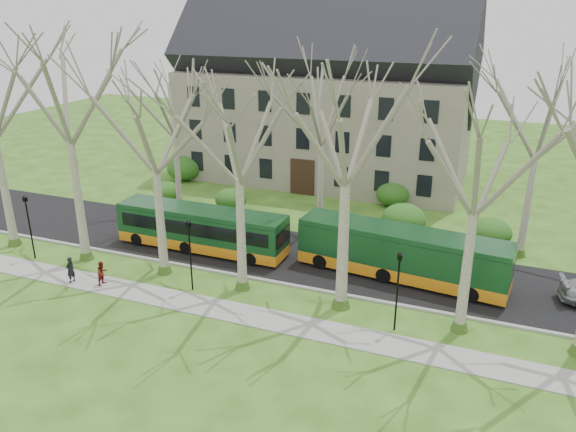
# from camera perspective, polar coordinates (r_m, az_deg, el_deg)

# --- Properties ---
(ground) EXTENTS (120.00, 120.00, 0.00)m
(ground) POSITION_cam_1_polar(r_m,az_deg,el_deg) (32.39, 0.53, -8.52)
(ground) COLOR #315B1A
(ground) RESTS_ON ground
(sidewalk) EXTENTS (70.00, 2.00, 0.06)m
(sidewalk) POSITION_cam_1_polar(r_m,az_deg,el_deg) (30.37, -1.18, -10.63)
(sidewalk) COLOR gray
(sidewalk) RESTS_ON ground
(road) EXTENTS (80.00, 8.00, 0.06)m
(road) POSITION_cam_1_polar(r_m,az_deg,el_deg) (36.99, 3.58, -4.58)
(road) COLOR black
(road) RESTS_ON ground
(curb) EXTENTS (80.00, 0.25, 0.14)m
(curb) POSITION_cam_1_polar(r_m,az_deg,el_deg) (33.59, 1.45, -7.25)
(curb) COLOR #A5A39E
(curb) RESTS_ON ground
(building) EXTENTS (26.50, 12.20, 16.00)m
(building) POSITION_cam_1_polar(r_m,az_deg,el_deg) (53.45, 3.80, 12.38)
(building) COLOR gray
(building) RESTS_ON ground
(tree_row_verge) EXTENTS (49.00, 7.00, 14.00)m
(tree_row_verge) POSITION_cam_1_polar(r_m,az_deg,el_deg) (29.86, 0.79, 3.54)
(tree_row_verge) COLOR gray
(tree_row_verge) RESTS_ON ground
(tree_row_far) EXTENTS (33.00, 7.00, 12.00)m
(tree_row_far) POSITION_cam_1_polar(r_m,az_deg,el_deg) (40.31, 4.39, 6.58)
(tree_row_far) COLOR gray
(tree_row_far) RESTS_ON ground
(lamp_row) EXTENTS (36.22, 0.22, 4.30)m
(lamp_row) POSITION_cam_1_polar(r_m,az_deg,el_deg) (30.36, -0.12, -5.15)
(lamp_row) COLOR black
(lamp_row) RESTS_ON ground
(hedges) EXTENTS (30.60, 8.60, 2.00)m
(hedges) POSITION_cam_1_polar(r_m,az_deg,el_deg) (45.48, 1.33, 1.73)
(hedges) COLOR #28621C
(hedges) RESTS_ON ground
(bus_lead) EXTENTS (11.97, 2.58, 2.99)m
(bus_lead) POSITION_cam_1_polar(r_m,az_deg,el_deg) (38.51, -8.77, -1.26)
(bus_lead) COLOR #113D1C
(bus_lead) RESTS_ON road
(bus_follow) EXTENTS (12.96, 4.03, 3.19)m
(bus_follow) POSITION_cam_1_polar(r_m,az_deg,el_deg) (34.85, 11.44, -3.70)
(bus_follow) COLOR #113D1C
(bus_follow) RESTS_ON road
(pedestrian_a) EXTENTS (0.41, 0.60, 1.62)m
(pedestrian_a) POSITION_cam_1_polar(r_m,az_deg,el_deg) (36.31, -21.24, -5.10)
(pedestrian_a) COLOR black
(pedestrian_a) RESTS_ON sidewalk
(pedestrian_b) EXTENTS (0.63, 0.77, 1.48)m
(pedestrian_b) POSITION_cam_1_polar(r_m,az_deg,el_deg) (35.41, -18.34, -5.52)
(pedestrian_b) COLOR maroon
(pedestrian_b) RESTS_ON sidewalk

